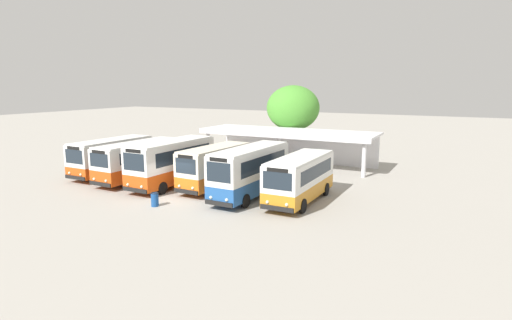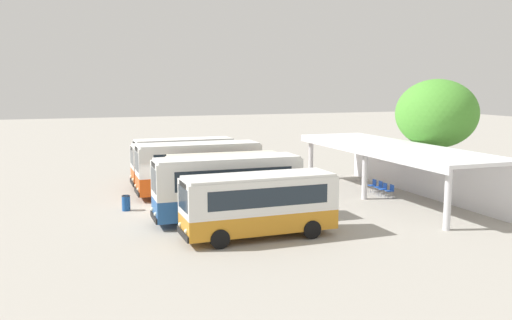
# 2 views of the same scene
# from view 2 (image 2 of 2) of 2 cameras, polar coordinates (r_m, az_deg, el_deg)

# --- Properties ---
(ground_plane) EXTENTS (180.00, 180.00, 0.00)m
(ground_plane) POSITION_cam_2_polar(r_m,az_deg,el_deg) (32.62, -9.78, -5.01)
(ground_plane) COLOR #A39E93
(city_bus_nearest_orange) EXTENTS (2.51, 7.75, 3.09)m
(city_bus_nearest_orange) POSITION_cam_2_polar(r_m,az_deg,el_deg) (42.26, -7.61, 0.39)
(city_bus_nearest_orange) COLOR black
(city_bus_nearest_orange) RESTS_ON ground
(city_bus_second_in_row) EXTENTS (2.56, 8.10, 3.14)m
(city_bus_second_in_row) POSITION_cam_2_polar(r_m,az_deg,el_deg) (38.81, -7.13, -0.26)
(city_bus_second_in_row) COLOR black
(city_bus_second_in_row) RESTS_ON ground
(city_bus_middle_cream) EXTENTS (2.53, 8.11, 3.48)m
(city_bus_middle_cream) POSITION_cam_2_polar(r_m,az_deg,el_deg) (35.41, -6.07, -0.75)
(city_bus_middle_cream) COLOR black
(city_bus_middle_cream) RESTS_ON ground
(city_bus_fourth_amber) EXTENTS (2.46, 7.03, 3.16)m
(city_bus_fourth_amber) POSITION_cam_2_polar(r_m,az_deg,el_deg) (32.33, -3.30, -1.86)
(city_bus_fourth_amber) COLOR black
(city_bus_fourth_amber) RESTS_ON ground
(city_bus_fifth_blue) EXTENTS (2.35, 7.96, 3.48)m
(city_bus_fifth_blue) POSITION_cam_2_polar(r_m,az_deg,el_deg) (28.77, -3.03, -2.77)
(city_bus_fifth_blue) COLOR black
(city_bus_fifth_blue) RESTS_ON ground
(city_bus_far_end_green) EXTENTS (2.41, 7.47, 3.05)m
(city_bus_far_end_green) POSITION_cam_2_polar(r_m,az_deg,el_deg) (25.75, 0.29, -4.54)
(city_bus_far_end_green) COLOR black
(city_bus_far_end_green) RESTS_ON ground
(terminal_canopy) EXTENTS (16.95, 5.08, 3.40)m
(terminal_canopy) POSITION_cam_2_polar(r_m,az_deg,el_deg) (36.26, 15.02, 0.34)
(terminal_canopy) COLOR silver
(terminal_canopy) RESTS_ON ground
(waiting_chair_end_by_column) EXTENTS (0.45, 0.45, 0.86)m
(waiting_chair_end_by_column) POSITION_cam_2_polar(r_m,az_deg,el_deg) (37.59, 12.23, -2.53)
(waiting_chair_end_by_column) COLOR slate
(waiting_chair_end_by_column) RESTS_ON ground
(waiting_chair_second_from_end) EXTENTS (0.45, 0.45, 0.86)m
(waiting_chair_second_from_end) POSITION_cam_2_polar(r_m,az_deg,el_deg) (37.05, 12.86, -2.70)
(waiting_chair_second_from_end) COLOR slate
(waiting_chair_second_from_end) RESTS_ON ground
(waiting_chair_middle_seat) EXTENTS (0.45, 0.45, 0.86)m
(waiting_chair_middle_seat) POSITION_cam_2_polar(r_m,az_deg,el_deg) (36.43, 13.30, -2.90)
(waiting_chair_middle_seat) COLOR slate
(waiting_chair_middle_seat) RESTS_ON ground
(waiting_chair_fourth_seat) EXTENTS (0.45, 0.45, 0.86)m
(waiting_chair_fourth_seat) POSITION_cam_2_polar(r_m,az_deg,el_deg) (35.91, 13.99, -3.08)
(waiting_chair_fourth_seat) COLOR slate
(waiting_chair_fourth_seat) RESTS_ON ground
(roadside_tree_behind_canopy) EXTENTS (5.56, 5.56, 7.63)m
(roadside_tree_behind_canopy) POSITION_cam_2_polar(r_m,az_deg,el_deg) (39.25, 18.51, 4.65)
(roadside_tree_behind_canopy) COLOR brown
(roadside_tree_behind_canopy) RESTS_ON ground
(litter_bin_apron) EXTENTS (0.49, 0.49, 0.90)m
(litter_bin_apron) POSITION_cam_2_polar(r_m,az_deg,el_deg) (32.31, -13.55, -4.42)
(litter_bin_apron) COLOR #19478C
(litter_bin_apron) RESTS_ON ground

